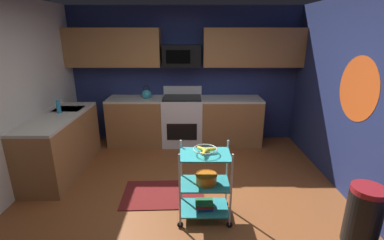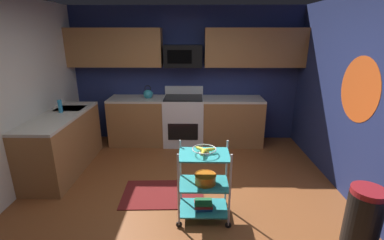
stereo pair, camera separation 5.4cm
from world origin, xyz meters
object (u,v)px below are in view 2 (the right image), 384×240
book_stack (203,204)px  fruit_bowl (204,150)px  microwave (183,56)px  trash_can (363,218)px  oven_range (184,120)px  kettle (148,94)px  dish_soap_bottle (60,106)px  rolling_cart (204,184)px  mixing_bowl_large (205,179)px

book_stack → fruit_bowl: bearing=153.4°
microwave → trash_can: 3.70m
oven_range → kettle: bearing=-179.7°
kettle → trash_can: (2.62, -2.73, -0.67)m
kettle → book_stack: bearing=-66.4°
dish_soap_bottle → kettle: bearing=39.7°
oven_range → kettle: 0.85m
oven_range → trash_can: (1.95, -2.73, -0.15)m
fruit_bowl → trash_can: fruit_bowl is taller
book_stack → trash_can: 1.67m
rolling_cart → mixing_bowl_large: 0.07m
book_stack → oven_range: bearing=98.2°
kettle → dish_soap_bottle: bearing=-140.3°
mixing_bowl_large → kettle: 2.57m
oven_range → book_stack: bearing=-81.8°
microwave → kettle: size_ratio=2.65×
microwave → dish_soap_bottle: 2.29m
rolling_cart → dish_soap_bottle: (-2.22, 1.31, 0.57)m
oven_range → mixing_bowl_large: (0.35, -2.31, 0.04)m
microwave → book_stack: (0.34, -2.42, -1.53)m
book_stack → dish_soap_bottle: bearing=149.5°
trash_can → kettle: bearing=133.9°
mixing_bowl_large → dish_soap_bottle: (-2.24, 1.31, 0.50)m
book_stack → kettle: (-1.01, 2.31, 0.83)m
kettle → trash_can: size_ratio=0.40×
rolling_cart → trash_can: size_ratio=1.39×
oven_range → rolling_cart: 2.34m
oven_range → dish_soap_bottle: (-1.88, -1.01, 0.54)m
dish_soap_bottle → trash_can: 4.26m
rolling_cart → mixing_bowl_large: (0.02, 0.00, 0.07)m
mixing_bowl_large → book_stack: 0.35m
trash_can → microwave: bearing=124.5°
microwave → trash_can: bearing=-55.5°
oven_range → trash_can: 3.36m
mixing_bowl_large → kettle: (-1.03, 2.31, 0.48)m
mixing_bowl_large → trash_can: bearing=-14.8°
oven_range → book_stack: 2.36m
microwave → fruit_bowl: bearing=-82.1°
rolling_cart → mixing_bowl_large: size_ratio=3.63×
kettle → oven_range: bearing=0.3°
fruit_bowl → mixing_bowl_large: (0.02, -0.00, -0.36)m
oven_range → fruit_bowl: oven_range is taller
dish_soap_bottle → book_stack: bearing=-30.5°
oven_range → trash_can: size_ratio=1.67×
microwave → dish_soap_bottle: size_ratio=3.50×
mixing_bowl_large → book_stack: size_ratio=1.16×
rolling_cart → kettle: bearing=113.6°
fruit_bowl → trash_can: size_ratio=0.41×
rolling_cart → mixing_bowl_large: rolling_cart is taller
dish_soap_bottle → rolling_cart: bearing=-30.5°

